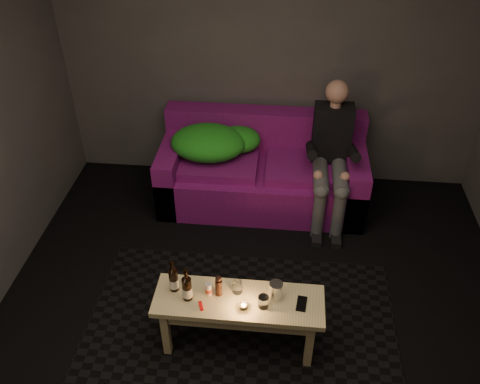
# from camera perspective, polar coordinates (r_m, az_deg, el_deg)

# --- Properties ---
(floor) EXTENTS (4.50, 4.50, 0.00)m
(floor) POSITION_cam_1_polar(r_m,az_deg,el_deg) (3.80, 1.28, -17.44)
(floor) COLOR black
(floor) RESTS_ON ground
(room) EXTENTS (4.50, 4.50, 4.50)m
(room) POSITION_cam_1_polar(r_m,az_deg,el_deg) (3.05, 2.42, 8.55)
(room) COLOR silver
(room) RESTS_ON ground
(rug) EXTENTS (2.30, 1.67, 0.01)m
(rug) POSITION_cam_1_polar(r_m,az_deg,el_deg) (3.87, -0.06, -15.90)
(rug) COLOR black
(rug) RESTS_ON floor
(sofa) EXTENTS (1.91, 0.86, 0.82)m
(sofa) POSITION_cam_1_polar(r_m,az_deg,el_deg) (4.90, 2.52, 2.21)
(sofa) COLOR #6E0E5C
(sofa) RESTS_ON floor
(green_blanket) EXTENTS (0.84, 0.57, 0.29)m
(green_blanket) POSITION_cam_1_polar(r_m,az_deg,el_deg) (4.76, -3.01, 5.66)
(green_blanket) COLOR #28941B
(green_blanket) RESTS_ON sofa
(person) EXTENTS (0.34, 0.79, 1.28)m
(person) POSITION_cam_1_polar(r_m,az_deg,el_deg) (4.59, 10.23, 4.37)
(person) COLOR black
(person) RESTS_ON sofa
(coffee_table) EXTENTS (1.15, 0.37, 0.47)m
(coffee_table) POSITION_cam_1_polar(r_m,az_deg,el_deg) (3.54, -0.15, -12.83)
(coffee_table) COLOR tan
(coffee_table) RESTS_ON rug
(beer_bottle_a) EXTENTS (0.07, 0.07, 0.26)m
(beer_bottle_a) POSITION_cam_1_polar(r_m,az_deg,el_deg) (3.50, -7.47, -9.70)
(beer_bottle_a) COLOR black
(beer_bottle_a) RESTS_ON coffee_table
(beer_bottle_b) EXTENTS (0.07, 0.07, 0.27)m
(beer_bottle_b) POSITION_cam_1_polar(r_m,az_deg,el_deg) (3.43, -5.98, -10.67)
(beer_bottle_b) COLOR black
(beer_bottle_b) RESTS_ON coffee_table
(salt_shaker) EXTENTS (0.05, 0.05, 0.09)m
(salt_shaker) POSITION_cam_1_polar(r_m,az_deg,el_deg) (3.48, -3.56, -10.79)
(salt_shaker) COLOR silver
(salt_shaker) RESTS_ON coffee_table
(pepper_mill) EXTENTS (0.06, 0.06, 0.13)m
(pepper_mill) POSITION_cam_1_polar(r_m,az_deg,el_deg) (3.46, -2.41, -10.68)
(pepper_mill) COLOR black
(pepper_mill) RESTS_ON coffee_table
(tumbler_back) EXTENTS (0.08, 0.08, 0.09)m
(tumbler_back) POSITION_cam_1_polar(r_m,az_deg,el_deg) (3.49, -0.29, -10.62)
(tumbler_back) COLOR white
(tumbler_back) RESTS_ON coffee_table
(tealight) EXTENTS (0.05, 0.05, 0.04)m
(tealight) POSITION_cam_1_polar(r_m,az_deg,el_deg) (3.41, 0.40, -12.69)
(tealight) COLOR white
(tealight) RESTS_ON coffee_table
(tumbler_front) EXTENTS (0.09, 0.09, 0.09)m
(tumbler_front) POSITION_cam_1_polar(r_m,az_deg,el_deg) (3.41, 2.63, -12.21)
(tumbler_front) COLOR white
(tumbler_front) RESTS_ON coffee_table
(steel_cup) EXTENTS (0.10, 0.10, 0.13)m
(steel_cup) POSITION_cam_1_polar(r_m,az_deg,el_deg) (3.45, 4.04, -10.97)
(steel_cup) COLOR silver
(steel_cup) RESTS_ON coffee_table
(smartphone) EXTENTS (0.08, 0.14, 0.01)m
(smartphone) POSITION_cam_1_polar(r_m,az_deg,el_deg) (3.47, 6.93, -12.34)
(smartphone) COLOR black
(smartphone) RESTS_ON coffee_table
(red_lighter) EXTENTS (0.05, 0.08, 0.01)m
(red_lighter) POSITION_cam_1_polar(r_m,az_deg,el_deg) (3.44, -4.41, -12.63)
(red_lighter) COLOR red
(red_lighter) RESTS_ON coffee_table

